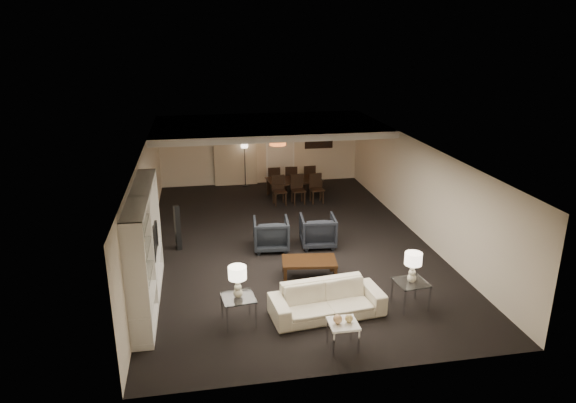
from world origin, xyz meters
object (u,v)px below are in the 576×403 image
(chair_nm, at_px, (298,190))
(chair_nl, at_px, (280,191))
(floor_speaker, at_px, (178,228))
(floor_lamp, at_px, (245,164))
(side_table_left, at_px, (239,310))
(television, at_px, (150,241))
(table_lamp_left, at_px, (238,282))
(chair_fl, at_px, (273,179))
(vase_amber, at_px, (140,240))
(sofa, at_px, (327,300))
(chair_fm, at_px, (291,179))
(armchair_left, at_px, (271,234))
(table_lamp_right, at_px, (413,268))
(pendant_light, at_px, (278,141))
(coffee_table, at_px, (309,269))
(chair_fr, at_px, (308,178))
(chair_nr, at_px, (317,189))
(marble_table, at_px, (343,335))
(vase_blue, at_px, (139,280))
(armchair_right, at_px, (318,231))
(side_table_right, at_px, (410,294))
(dining_table, at_px, (294,188))

(chair_nm, bearing_deg, chair_nl, 175.92)
(floor_speaker, bearing_deg, floor_lamp, 45.45)
(side_table_left, height_order, chair_nm, chair_nm)
(television, bearing_deg, table_lamp_left, -137.39)
(side_table_left, height_order, chair_fl, chair_fl)
(vase_amber, xyz_separation_m, floor_lamp, (2.71, 8.48, -0.86))
(sofa, distance_m, chair_fm, 8.00)
(armchair_left, relative_size, table_lamp_right, 1.44)
(chair_nl, height_order, chair_nm, same)
(pendant_light, bearing_deg, chair_nm, -43.71)
(pendant_light, bearing_deg, chair_fl, 92.90)
(coffee_table, relative_size, table_lamp_left, 1.94)
(vase_amber, distance_m, floor_lamp, 8.95)
(chair_fr, xyz_separation_m, floor_lamp, (-2.06, 0.94, 0.33))
(chair_nr, bearing_deg, chair_nm, 177.02)
(chair_nm, bearing_deg, chair_nr, -4.08)
(armchair_left, bearing_deg, vase_amber, 50.55)
(marble_table, height_order, chair_fm, chair_fm)
(side_table_left, bearing_deg, chair_nr, 65.31)
(chair_nr, height_order, chair_fm, same)
(floor_speaker, bearing_deg, side_table_left, -93.87)
(sofa, height_order, chair_fm, chair_fm)
(pendant_light, distance_m, armchair_left, 4.26)
(pendant_light, distance_m, vase_blue, 8.24)
(side_table_left, height_order, chair_fr, chair_fr)
(armchair_right, height_order, chair_fr, chair_fr)
(side_table_left, bearing_deg, chair_fr, 68.96)
(marble_table, bearing_deg, pendant_light, 88.61)
(television, height_order, floor_speaker, television)
(side_table_left, distance_m, chair_nr, 7.33)
(chair_fr, bearing_deg, floor_lamp, -29.37)
(coffee_table, distance_m, chair_nr, 5.25)
(table_lamp_right, relative_size, vase_amber, 3.42)
(table_lamp_left, bearing_deg, side_table_right, 0.00)
(coffee_table, height_order, marble_table, marble_table)
(armchair_right, height_order, chair_nr, chair_nr)
(pendant_light, relative_size, marble_table, 1.05)
(vase_amber, relative_size, chair_fr, 0.20)
(pendant_light, relative_size, side_table_left, 0.87)
(chair_nm, bearing_deg, television, -134.65)
(table_lamp_left, relative_size, floor_speaker, 0.53)
(chair_nm, height_order, chair_fm, same)
(side_table_right, xyz_separation_m, vase_amber, (-5.11, 0.42, 1.37))
(side_table_right, xyz_separation_m, chair_nl, (-1.54, 6.66, 0.18))
(chair_fr, bearing_deg, table_lamp_right, 87.53)
(chair_nm, bearing_deg, pendant_light, 132.21)
(armchair_right, relative_size, dining_table, 0.51)
(side_table_left, bearing_deg, table_lamp_left, 0.00)
(television, distance_m, dining_table, 6.91)
(side_table_right, height_order, television, television)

